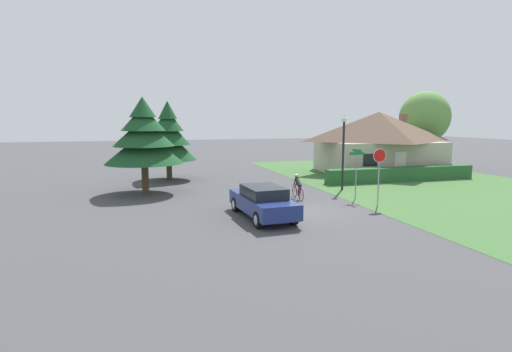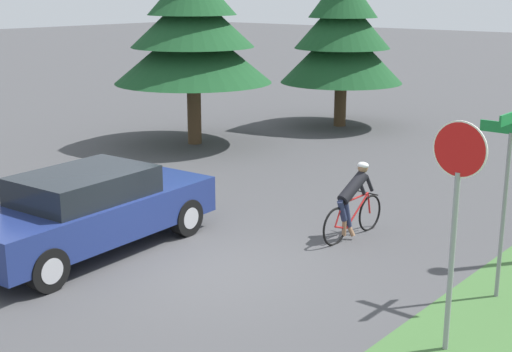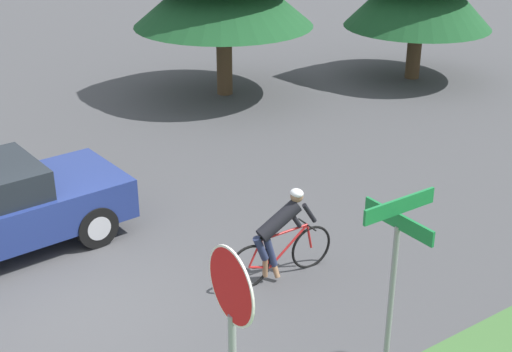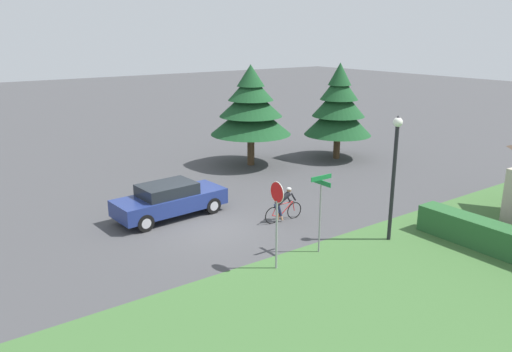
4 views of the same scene
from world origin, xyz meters
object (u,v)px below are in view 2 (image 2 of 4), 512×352
at_px(cyclist, 353,202).
at_px(conifer_tall_near, 192,30).
at_px(street_name_sign, 507,172).
at_px(conifer_tall_far, 342,32).
at_px(sedan_left_lane, 90,210).
at_px(stop_sign, 457,193).

distance_m(cyclist, conifer_tall_near, 9.44).
xyz_separation_m(street_name_sign, conifer_tall_far, (-9.41, 10.13, 1.18)).
bearing_deg(street_name_sign, conifer_tall_near, 155.93).
distance_m(sedan_left_lane, conifer_tall_near, 9.46).
height_order(cyclist, street_name_sign, street_name_sign).
distance_m(stop_sign, conifer_tall_near, 13.32).
bearing_deg(conifer_tall_far, street_name_sign, -47.11).
bearing_deg(cyclist, conifer_tall_far, 37.31).
xyz_separation_m(street_name_sign, conifer_tall_near, (-11.15, 4.98, 1.39)).
bearing_deg(street_name_sign, conifer_tall_far, 132.89).
height_order(sedan_left_lane, street_name_sign, street_name_sign).
relative_size(sedan_left_lane, conifer_tall_far, 0.83).
bearing_deg(cyclist, sedan_left_lane, 141.43).
bearing_deg(cyclist, stop_sign, -128.95).
height_order(cyclist, stop_sign, stop_sign).
relative_size(stop_sign, conifer_tall_far, 0.51).
xyz_separation_m(sedan_left_lane, conifer_tall_far, (-3.24, 12.77, 2.35)).
relative_size(cyclist, conifer_tall_near, 0.32).
height_order(sedan_left_lane, conifer_tall_near, conifer_tall_near).
relative_size(cyclist, street_name_sign, 0.65).
relative_size(cyclist, conifer_tall_far, 0.32).
bearing_deg(stop_sign, conifer_tall_far, -49.53).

